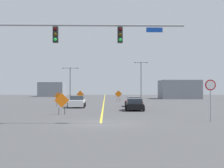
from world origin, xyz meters
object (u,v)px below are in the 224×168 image
Objects in this scene: construction_sign_left_lane at (80,95)px; car_red_mid at (134,102)px; traffic_signal_assembly at (56,44)px; stop_sign at (210,92)px; construction_sign_left_shoulder at (62,101)px; construction_sign_median_far at (118,95)px; car_black_passing at (134,105)px; construction_sign_median_near at (58,97)px; car_white_approaching at (77,102)px; street_lamp_near_left at (70,80)px; street_lamp_mid_left at (141,77)px.

car_red_mid is (8.14, -14.09, -0.62)m from construction_sign_left_lane.
car_red_mid is (6.97, 18.70, -4.71)m from traffic_signal_assembly.
construction_sign_left_shoulder is (-11.27, 6.07, -0.87)m from stop_sign.
car_red_mid is at bearing 101.72° from stop_sign.
construction_sign_median_far reaches higher than construction_sign_left_shoulder.
construction_sign_left_lane reaches higher than car_black_passing.
construction_sign_median_far is at bearing 80.24° from traffic_signal_assembly.
car_white_approaching is at bearing -40.92° from construction_sign_median_near.
construction_sign_median_far is 16.35m from car_white_approaching.
traffic_signal_assembly is 33.06m from construction_sign_left_lane.
car_black_passing is (0.81, -20.67, -0.69)m from construction_sign_median_far.
street_lamp_near_left reaches higher than traffic_signal_assembly.
construction_sign_median_far is at bearing 76.41° from construction_sign_left_shoulder.
construction_sign_median_far is 0.52× the size of car_black_passing.
construction_sign_median_far is 1.05× the size of construction_sign_left_shoulder.
car_red_mid is at bearing 85.20° from car_black_passing.
street_lamp_near_left is at bearing 105.74° from car_black_passing.
stop_sign is at bearing -80.82° from construction_sign_median_far.
construction_sign_median_far is at bearing 56.74° from construction_sign_median_near.
car_black_passing is (6.98, 4.85, -0.59)m from construction_sign_left_shoulder.
stop_sign is 0.32× the size of street_lamp_mid_left.
car_white_approaching is (-6.61, 5.40, 0.06)m from car_black_passing.
car_black_passing is (6.39, 11.75, -4.71)m from traffic_signal_assembly.
street_lamp_mid_left is at bearing 77.64° from traffic_signal_assembly.
construction_sign_median_near is at bearing -97.46° from construction_sign_left_lane.
construction_sign_median_near is (2.58, -34.45, -3.38)m from street_lamp_near_left.
traffic_signal_assembly is 6.52× the size of construction_sign_left_lane.
street_lamp_mid_left is 2.12× the size of car_white_approaching.
construction_sign_median_near is at bearing 175.45° from car_red_mid.
stop_sign reaches higher than construction_sign_left_lane.
construction_sign_left_lane is at bearing 120.01° from car_red_mid.
traffic_signal_assembly is 1.40× the size of street_lamp_mid_left.
car_black_passing is at bearing -94.80° from car_red_mid.
stop_sign is at bearing -53.92° from construction_sign_median_near.
construction_sign_left_lane is at bearing -78.43° from street_lamp_near_left.
construction_sign_left_lane is 0.46× the size of car_red_mid.
street_lamp_mid_left is 4.65× the size of construction_sign_left_lane.
street_lamp_mid_left is 52.02m from construction_sign_left_shoulder.
construction_sign_median_far reaches higher than car_red_mid.
construction_sign_left_shoulder is at bearing 151.69° from stop_sign.
construction_sign_median_far is (-5.10, 31.59, -0.77)m from stop_sign.
traffic_signal_assembly reaches higher than construction_sign_median_far.
construction_sign_median_far is 0.46× the size of car_white_approaching.
construction_sign_median_near is at bearing -85.71° from street_lamp_near_left.
street_lamp_mid_left is 42.17m from car_white_approaching.
stop_sign is at bearing -73.06° from street_lamp_near_left.
street_lamp_near_left is at bearing 109.49° from car_red_mid.
traffic_signal_assembly reaches higher than car_red_mid.
construction_sign_left_lane is (-0.57, 25.89, 0.04)m from construction_sign_left_shoulder.
traffic_signal_assembly is at bearing -87.96° from construction_sign_left_lane.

